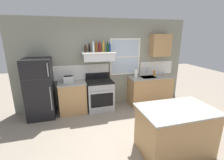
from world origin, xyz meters
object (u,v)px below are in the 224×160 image
object	(u,v)px
toaster	(68,79)
bottle_amber_wine	(96,47)
bottle_brown_stout	(85,49)
bottle_clear_tall	(93,48)
bottle_balsamic_dark	(89,48)
paper_towel_roll	(136,74)
bottle_dark_green_wine	(107,48)
kitchen_island	(175,130)
dish_soap_bottle	(154,73)
bottle_blue_liqueur	(110,48)
bottle_red_label_wine	(100,47)
stove_range	(100,95)
bottle_champagne_gold_foil	(103,47)
refrigerator	(40,89)

from	to	relation	value
toaster	bottle_amber_wine	size ratio (longest dim) A/B	0.96
bottle_brown_stout	bottle_clear_tall	xyz separation A→B (m)	(0.21, -0.07, 0.04)
bottle_balsamic_dark	paper_towel_roll	world-z (taller)	bottle_balsamic_dark
bottle_dark_green_wine	paper_towel_roll	world-z (taller)	bottle_dark_green_wine
kitchen_island	dish_soap_bottle	bearing A→B (deg)	70.02
bottle_amber_wine	bottle_dark_green_wine	xyz separation A→B (m)	(0.32, -0.03, -0.01)
bottle_blue_liqueur	bottle_clear_tall	bearing A→B (deg)	-172.43
bottle_red_label_wine	bottle_dark_green_wine	xyz separation A→B (m)	(0.22, -0.08, -0.01)
stove_range	bottle_champagne_gold_foil	bearing A→B (deg)	42.38
toaster	bottle_blue_liqueur	size ratio (longest dim) A/B	1.09
bottle_champagne_gold_foil	kitchen_island	distance (m)	2.88
bottle_red_label_wine	bottle_dark_green_wine	distance (m)	0.23
stove_range	bottle_amber_wine	bearing A→B (deg)	118.93
toaster	stove_range	distance (m)	1.04
dish_soap_bottle	refrigerator	bearing A→B (deg)	-177.40
bottle_blue_liqueur	bottle_dark_green_wine	bearing A→B (deg)	-148.73
bottle_clear_tall	paper_towel_roll	world-z (taller)	bottle_clear_tall
bottle_amber_wine	bottle_red_label_wine	xyz separation A→B (m)	(0.10, 0.05, -0.01)
bottle_brown_stout	bottle_dark_green_wine	xyz separation A→B (m)	(0.62, -0.06, 0.02)
bottle_amber_wine	kitchen_island	bearing A→B (deg)	-64.72
bottle_amber_wine	bottle_champagne_gold_foil	bearing A→B (deg)	13.29
bottle_brown_stout	bottle_amber_wine	size ratio (longest dim) A/B	0.73
refrigerator	bottle_brown_stout	bearing A→B (deg)	6.61
bottle_clear_tall	kitchen_island	bearing A→B (deg)	-62.46
bottle_dark_green_wine	stove_range	bearing A→B (deg)	-165.38
bottle_balsamic_dark	bottle_amber_wine	world-z (taller)	bottle_amber_wine
stove_range	bottle_red_label_wine	bearing A→B (deg)	71.66
bottle_red_label_wine	refrigerator	bearing A→B (deg)	-174.35
bottle_red_label_wine	bottle_dark_green_wine	size ratio (longest dim) A/B	1.05
bottle_blue_liqueur	dish_soap_bottle	distance (m)	1.76
bottle_brown_stout	bottle_red_label_wine	size ratio (longest dim) A/B	0.76
dish_soap_bottle	kitchen_island	world-z (taller)	dish_soap_bottle
bottle_amber_wine	bottle_blue_liqueur	xyz separation A→B (m)	(0.40, 0.02, -0.02)
bottle_clear_tall	kitchen_island	size ratio (longest dim) A/B	0.22
bottle_champagne_gold_foil	bottle_amber_wine	bearing A→B (deg)	-166.71
toaster	bottle_blue_liqueur	world-z (taller)	bottle_blue_liqueur
paper_towel_roll	bottle_red_label_wine	bearing A→B (deg)	174.55
stove_range	bottle_balsamic_dark	world-z (taller)	bottle_balsamic_dark
bottle_amber_wine	bottle_balsamic_dark	bearing A→B (deg)	169.95
bottle_blue_liqueur	bottle_champagne_gold_foil	bearing A→B (deg)	171.20
stove_range	paper_towel_roll	size ratio (longest dim) A/B	4.04
bottle_red_label_wine	dish_soap_bottle	size ratio (longest dim) A/B	1.65
dish_soap_bottle	bottle_clear_tall	bearing A→B (deg)	-177.66
bottle_red_label_wine	bottle_blue_liqueur	bearing A→B (deg)	-4.69
bottle_blue_liqueur	refrigerator	bearing A→B (deg)	-175.90
refrigerator	bottle_clear_tall	distance (m)	1.84
bottle_dark_green_wine	kitchen_island	world-z (taller)	bottle_dark_green_wine
toaster	bottle_brown_stout	xyz separation A→B (m)	(0.53, 0.07, 0.83)
bottle_red_label_wine	kitchen_island	bearing A→B (deg)	-67.26
stove_range	bottle_champagne_gold_foil	size ratio (longest dim) A/B	3.40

